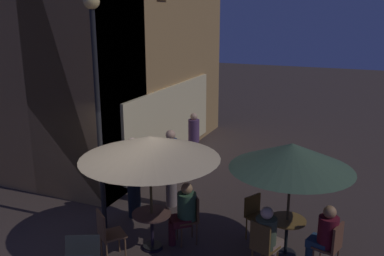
{
  "coord_description": "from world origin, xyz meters",
  "views": [
    {
      "loc": [
        -5.87,
        -4.34,
        4.36
      ],
      "look_at": [
        2.91,
        -0.64,
        1.73
      ],
      "focal_mm": 39.32,
      "sensor_mm": 36.0,
      "label": 1
    }
  ],
  "objects": [
    {
      "name": "patron_standing_4",
      "position": [
        1.44,
        0.12,
        0.92
      ],
      "size": [
        0.33,
        0.33,
        1.81
      ],
      "rotation": [
        0.0,
        0.0,
        0.32
      ],
      "color": "black",
      "rests_on": "ground"
    },
    {
      "name": "street_lamp_near_corner",
      "position": [
        0.74,
        0.43,
        3.13
      ],
      "size": [
        0.3,
        0.3,
        4.71
      ],
      "color": "black",
      "rests_on": "ground"
    },
    {
      "name": "cafe_chair_3",
      "position": [
        -0.25,
        -0.32,
        0.59
      ],
      "size": [
        0.6,
        0.6,
        0.97
      ],
      "rotation": [
        0.0,
        0.0,
        -0.67
      ],
      "color": "brown",
      "rests_on": "ground"
    },
    {
      "name": "patron_seated_0",
      "position": [
        0.56,
        -3.03,
        0.7
      ],
      "size": [
        0.54,
        0.46,
        1.23
      ],
      "rotation": [
        0.0,
        0.0,
        -0.34
      ],
      "color": "#836758",
      "rests_on": "ground"
    },
    {
      "name": "cafe_table_1",
      "position": [
        0.43,
        -0.86,
        0.54
      ],
      "size": [
        0.74,
        0.74,
        0.73
      ],
      "color": "black",
      "rests_on": "ground"
    },
    {
      "name": "patio_umbrella_1",
      "position": [
        0.43,
        -0.86,
        2.02
      ],
      "size": [
        2.55,
        2.55,
        2.23
      ],
      "color": "black",
      "rests_on": "ground"
    },
    {
      "name": "cafe_chair_2",
      "position": [
        0.93,
        -4.06,
        0.56
      ],
      "size": [
        0.49,
        0.49,
        0.93
      ],
      "rotation": [
        0.0,
        0.0,
        1.27
      ],
      "color": "brown",
      "rests_on": "ground"
    },
    {
      "name": "patron_seated_2",
      "position": [
        0.84,
        -1.35,
        0.71
      ],
      "size": [
        0.53,
        0.55,
        1.25
      ],
      "rotation": [
        0.0,
        0.0,
        2.27
      ],
      "color": "#47151A",
      "rests_on": "ground"
    },
    {
      "name": "patio_umbrella_0",
      "position": [
        1.18,
        -3.25,
        1.94
      ],
      "size": [
        2.19,
        2.19,
        2.18
      ],
      "color": "black",
      "rests_on": "ground"
    },
    {
      "name": "cafe_building",
      "position": [
        4.09,
        2.98,
        3.59
      ],
      "size": [
        7.73,
        6.67,
        7.19
      ],
      "color": "#A17846",
      "rests_on": "ground"
    },
    {
      "name": "patron_standing_3",
      "position": [
        2.23,
        -0.4,
        0.94
      ],
      "size": [
        0.3,
        0.3,
        1.83
      ],
      "rotation": [
        0.0,
        0.0,
        4.3
      ],
      "color": "#76655E",
      "rests_on": "ground"
    },
    {
      "name": "cafe_table_0",
      "position": [
        1.18,
        -3.25,
        0.51
      ],
      "size": [
        0.68,
        0.68,
        0.73
      ],
      "color": "black",
      "rests_on": "ground"
    },
    {
      "name": "ground_plane",
      "position": [
        0.0,
        0.0,
        0.0
      ],
      "size": [
        60.0,
        60.0,
        0.0
      ],
      "primitive_type": "plane",
      "color": "#3B2F29"
    },
    {
      "name": "patron_seated_1",
      "position": [
        0.97,
        -3.93,
        0.7
      ],
      "size": [
        0.44,
        0.53,
        1.23
      ],
      "rotation": [
        0.0,
        0.0,
        1.27
      ],
      "color": "#1E354E",
      "rests_on": "ground"
    },
    {
      "name": "patron_standing_5",
      "position": [
        4.25,
        -0.12,
        0.89
      ],
      "size": [
        0.3,
        0.3,
        1.75
      ],
      "rotation": [
        0.0,
        0.0,
        3.76
      ],
      "color": "#5D376E",
      "rests_on": "ground"
    },
    {
      "name": "cafe_chair_0",
      "position": [
        1.55,
        -2.58,
        0.55
      ],
      "size": [
        0.57,
        0.57,
        0.89
      ],
      "rotation": [
        0.0,
        0.0,
        -2.07
      ],
      "color": "brown",
      "rests_on": "ground"
    },
    {
      "name": "cafe_chair_1",
      "position": [
        0.42,
        -2.98,
        0.59
      ],
      "size": [
        0.49,
        0.49,
        0.99
      ],
      "rotation": [
        0.0,
        0.0,
        -0.34
      ],
      "color": "brown",
      "rests_on": "ground"
    },
    {
      "name": "cafe_chair_4",
      "position": [
        0.93,
        -1.45,
        0.59
      ],
      "size": [
        0.54,
        0.54,
        0.97
      ],
      "rotation": [
        0.0,
        0.0,
        2.27
      ],
      "color": "#553720",
      "rests_on": "ground"
    }
  ]
}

